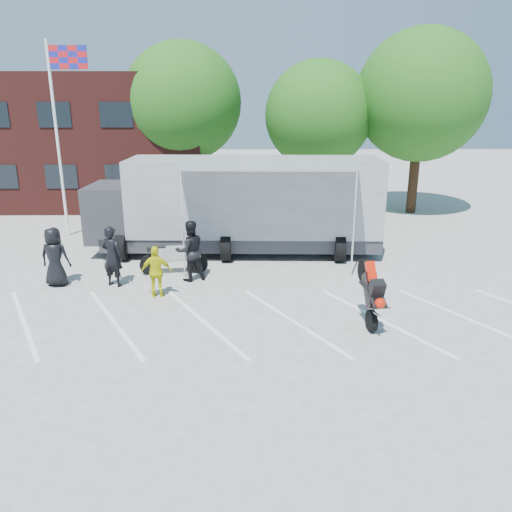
{
  "coord_description": "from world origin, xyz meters",
  "views": [
    {
      "loc": [
        1.45,
        -11.29,
        5.68
      ],
      "look_at": [
        1.65,
        2.69,
        1.3
      ],
      "focal_mm": 35.0,
      "sensor_mm": 36.0,
      "label": 1
    }
  ],
  "objects_px": {
    "spectator_leather_c": "(190,251)",
    "tree_mid": "(318,115)",
    "spectator_leather_b": "(112,256)",
    "stunt_bike_rider": "(363,321)",
    "spectator_hivis": "(157,272)",
    "spectator_leather_a": "(55,257)",
    "flagpole": "(61,116)",
    "transporter_truck": "(242,252)",
    "tree_left": "(183,102)",
    "parked_motorcycle": "(175,274)",
    "tree_right": "(421,96)"
  },
  "relations": [
    {
      "from": "stunt_bike_rider",
      "to": "parked_motorcycle",
      "type": "bearing_deg",
      "value": 138.68
    },
    {
      "from": "spectator_leather_b",
      "to": "spectator_hivis",
      "type": "height_order",
      "value": "spectator_leather_b"
    },
    {
      "from": "transporter_truck",
      "to": "parked_motorcycle",
      "type": "height_order",
      "value": "transporter_truck"
    },
    {
      "from": "tree_right",
      "to": "spectator_leather_b",
      "type": "bearing_deg",
      "value": -140.1
    },
    {
      "from": "tree_left",
      "to": "tree_right",
      "type": "distance_m",
      "value": 12.1
    },
    {
      "from": "spectator_leather_b",
      "to": "spectator_leather_c",
      "type": "bearing_deg",
      "value": -147.11
    },
    {
      "from": "tree_mid",
      "to": "tree_right",
      "type": "relative_size",
      "value": 0.84
    },
    {
      "from": "stunt_bike_rider",
      "to": "spectator_leather_b",
      "type": "relative_size",
      "value": 0.97
    },
    {
      "from": "tree_left",
      "to": "transporter_truck",
      "type": "relative_size",
      "value": 0.76
    },
    {
      "from": "tree_right",
      "to": "stunt_bike_rider",
      "type": "distance_m",
      "value": 15.77
    },
    {
      "from": "flagpole",
      "to": "tree_right",
      "type": "bearing_deg",
      "value": 15.48
    },
    {
      "from": "stunt_bike_rider",
      "to": "spectator_leather_b",
      "type": "xyz_separation_m",
      "value": [
        -7.37,
        2.8,
        0.98
      ]
    },
    {
      "from": "tree_left",
      "to": "parked_motorcycle",
      "type": "relative_size",
      "value": 3.68
    },
    {
      "from": "tree_left",
      "to": "spectator_leather_a",
      "type": "xyz_separation_m",
      "value": [
        -2.7,
        -12.19,
        -4.62
      ]
    },
    {
      "from": "tree_left",
      "to": "tree_mid",
      "type": "xyz_separation_m",
      "value": [
        7.0,
        -1.0,
        -0.62
      ]
    },
    {
      "from": "transporter_truck",
      "to": "stunt_bike_rider",
      "type": "relative_size",
      "value": 5.99
    },
    {
      "from": "tree_left",
      "to": "tree_right",
      "type": "xyz_separation_m",
      "value": [
        12.0,
        -1.5,
        0.31
      ]
    },
    {
      "from": "parked_motorcycle",
      "to": "spectator_hivis",
      "type": "relative_size",
      "value": 1.48
    },
    {
      "from": "flagpole",
      "to": "transporter_truck",
      "type": "height_order",
      "value": "flagpole"
    },
    {
      "from": "tree_right",
      "to": "parked_motorcycle",
      "type": "height_order",
      "value": "tree_right"
    },
    {
      "from": "flagpole",
      "to": "spectator_leather_c",
      "type": "xyz_separation_m",
      "value": [
        5.77,
        -5.76,
        -4.05
      ]
    },
    {
      "from": "tree_mid",
      "to": "tree_left",
      "type": "bearing_deg",
      "value": 171.87
    },
    {
      "from": "tree_right",
      "to": "spectator_leather_c",
      "type": "bearing_deg",
      "value": -135.59
    },
    {
      "from": "spectator_hivis",
      "to": "spectator_leather_c",
      "type": "bearing_deg",
      "value": -121.03
    },
    {
      "from": "tree_left",
      "to": "parked_motorcycle",
      "type": "xyz_separation_m",
      "value": [
        0.89,
        -11.13,
        -5.57
      ]
    },
    {
      "from": "stunt_bike_rider",
      "to": "spectator_leather_b",
      "type": "bearing_deg",
      "value": 152.85
    },
    {
      "from": "spectator_leather_c",
      "to": "tree_mid",
      "type": "bearing_deg",
      "value": -139.82
    },
    {
      "from": "tree_right",
      "to": "spectator_leather_a",
      "type": "height_order",
      "value": "tree_right"
    },
    {
      "from": "tree_left",
      "to": "spectator_leather_c",
      "type": "bearing_deg",
      "value": -82.59
    },
    {
      "from": "parked_motorcycle",
      "to": "spectator_leather_c",
      "type": "relative_size",
      "value": 1.17
    },
    {
      "from": "transporter_truck",
      "to": "spectator_leather_b",
      "type": "relative_size",
      "value": 5.83
    },
    {
      "from": "spectator_leather_a",
      "to": "spectator_leather_c",
      "type": "xyz_separation_m",
      "value": [
        4.23,
        0.43,
        0.05
      ]
    },
    {
      "from": "stunt_bike_rider",
      "to": "spectator_hivis",
      "type": "distance_m",
      "value": 6.15
    },
    {
      "from": "tree_left",
      "to": "spectator_leather_a",
      "type": "bearing_deg",
      "value": -102.48
    },
    {
      "from": "transporter_truck",
      "to": "spectator_leather_c",
      "type": "bearing_deg",
      "value": -115.93
    },
    {
      "from": "flagpole",
      "to": "transporter_truck",
      "type": "bearing_deg",
      "value": -19.76
    },
    {
      "from": "tree_right",
      "to": "stunt_bike_rider",
      "type": "relative_size",
      "value": 4.8
    },
    {
      "from": "tree_mid",
      "to": "tree_right",
      "type": "bearing_deg",
      "value": -5.71
    },
    {
      "from": "tree_left",
      "to": "stunt_bike_rider",
      "type": "distance_m",
      "value": 17.32
    },
    {
      "from": "transporter_truck",
      "to": "spectator_hivis",
      "type": "bearing_deg",
      "value": -116.62
    },
    {
      "from": "parked_motorcycle",
      "to": "spectator_leather_c",
      "type": "bearing_deg",
      "value": -139.64
    },
    {
      "from": "flagpole",
      "to": "spectator_leather_c",
      "type": "distance_m",
      "value": 9.1
    },
    {
      "from": "tree_left",
      "to": "spectator_leather_a",
      "type": "distance_m",
      "value": 13.31
    },
    {
      "from": "tree_left",
      "to": "transporter_truck",
      "type": "bearing_deg",
      "value": -69.97
    },
    {
      "from": "flagpole",
      "to": "spectator_hivis",
      "type": "relative_size",
      "value": 5.05
    },
    {
      "from": "spectator_leather_b",
      "to": "spectator_leather_c",
      "type": "xyz_separation_m",
      "value": [
        2.4,
        0.5,
        0.02
      ]
    },
    {
      "from": "spectator_leather_c",
      "to": "parked_motorcycle",
      "type": "bearing_deg",
      "value": -67.03
    },
    {
      "from": "spectator_leather_a",
      "to": "tree_mid",
      "type": "bearing_deg",
      "value": -124.44
    },
    {
      "from": "stunt_bike_rider",
      "to": "spectator_leather_a",
      "type": "xyz_separation_m",
      "value": [
        -9.2,
        2.87,
        0.95
      ]
    },
    {
      "from": "stunt_bike_rider",
      "to": "spectator_leather_a",
      "type": "distance_m",
      "value": 9.68
    }
  ]
}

